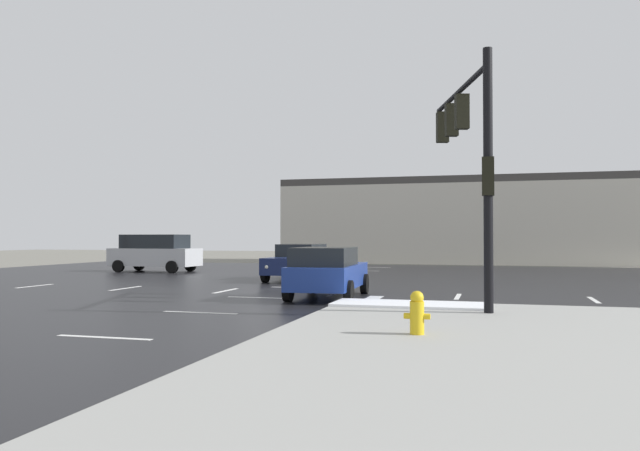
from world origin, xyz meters
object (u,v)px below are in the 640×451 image
traffic_signal_mast (468,141)px  sedan_navy (298,261)px  sedan_blue (328,271)px  suv_silver (155,252)px  fire_hydrant (417,313)px

traffic_signal_mast → sedan_navy: 12.65m
traffic_signal_mast → sedan_blue: bearing=49.1°
suv_silver → sedan_blue: 17.30m
suv_silver → sedan_blue: (12.83, -11.61, -0.24)m
fire_hydrant → sedan_navy: 16.29m
suv_silver → fire_hydrant: bearing=132.6°
traffic_signal_mast → fire_hydrant: size_ratio=7.86×
traffic_signal_mast → suv_silver: traffic_signal_mast is taller
traffic_signal_mast → sedan_navy: bearing=22.3°
traffic_signal_mast → fire_hydrant: traffic_signal_mast is taller
fire_hydrant → sedan_navy: bearing=115.1°
sedan_navy → suv_silver: suv_silver is taller
sedan_navy → sedan_blue: bearing=24.2°
suv_silver → sedan_navy: bearing=158.1°
traffic_signal_mast → suv_silver: 22.14m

